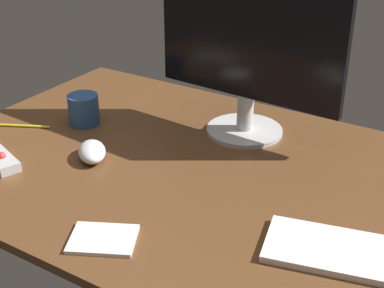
{
  "coord_description": "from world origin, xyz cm",
  "views": [
    {
      "loc": [
        50.8,
        -93.61,
        64.41
      ],
      "look_at": [
        -7.36,
        -0.14,
        8.0
      ],
      "focal_mm": 51.91,
      "sensor_mm": 36.0,
      "label": 1
    }
  ],
  "objects_px": {
    "coffee_mug": "(84,109)",
    "notepad": "(103,239)",
    "pen": "(24,126)",
    "monitor": "(248,46)",
    "computer_mouse": "(92,152)",
    "keyboard": "(383,260)"
  },
  "relations": [
    {
      "from": "coffee_mug",
      "to": "notepad",
      "type": "distance_m",
      "value": 0.53
    },
    {
      "from": "notepad",
      "to": "pen",
      "type": "height_order",
      "value": "same"
    },
    {
      "from": "coffee_mug",
      "to": "monitor",
      "type": "bearing_deg",
      "value": 24.51
    },
    {
      "from": "computer_mouse",
      "to": "coffee_mug",
      "type": "distance_m",
      "value": 0.21
    },
    {
      "from": "computer_mouse",
      "to": "pen",
      "type": "relative_size",
      "value": 0.72
    },
    {
      "from": "monitor",
      "to": "keyboard",
      "type": "xyz_separation_m",
      "value": [
        0.44,
        -0.34,
        -0.22
      ]
    },
    {
      "from": "monitor",
      "to": "keyboard",
      "type": "height_order",
      "value": "monitor"
    },
    {
      "from": "monitor",
      "to": "computer_mouse",
      "type": "bearing_deg",
      "value": -123.35
    },
    {
      "from": "notepad",
      "to": "pen",
      "type": "relative_size",
      "value": 0.84
    },
    {
      "from": "coffee_mug",
      "to": "keyboard",
      "type": "bearing_deg",
      "value": -11.1
    },
    {
      "from": "monitor",
      "to": "pen",
      "type": "height_order",
      "value": "monitor"
    },
    {
      "from": "notepad",
      "to": "pen",
      "type": "distance_m",
      "value": 0.56
    },
    {
      "from": "monitor",
      "to": "pen",
      "type": "relative_size",
      "value": 3.45
    },
    {
      "from": "computer_mouse",
      "to": "coffee_mug",
      "type": "relative_size",
      "value": 1.28
    },
    {
      "from": "monitor",
      "to": "pen",
      "type": "bearing_deg",
      "value": -147.74
    },
    {
      "from": "computer_mouse",
      "to": "monitor",
      "type": "bearing_deg",
      "value": 99.11
    },
    {
      "from": "pen",
      "to": "keyboard",
      "type": "bearing_deg",
      "value": -29.66
    },
    {
      "from": "keyboard",
      "to": "notepad",
      "type": "xyz_separation_m",
      "value": [
        -0.45,
        -0.21,
        -0.0
      ]
    },
    {
      "from": "computer_mouse",
      "to": "coffee_mug",
      "type": "bearing_deg",
      "value": -177.48
    },
    {
      "from": "monitor",
      "to": "computer_mouse",
      "type": "distance_m",
      "value": 0.45
    },
    {
      "from": "keyboard",
      "to": "coffee_mug",
      "type": "relative_size",
      "value": 5.11
    },
    {
      "from": "coffee_mug",
      "to": "notepad",
      "type": "height_order",
      "value": "coffee_mug"
    }
  ]
}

